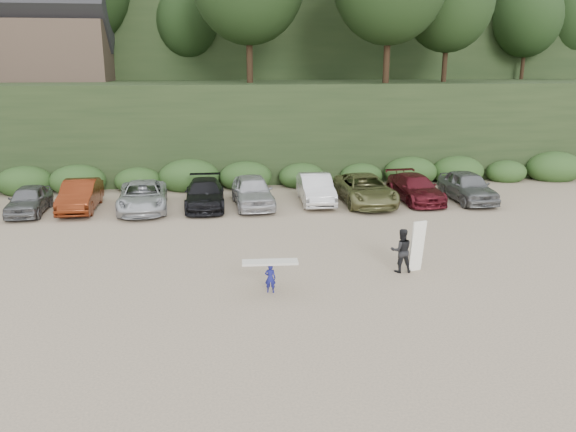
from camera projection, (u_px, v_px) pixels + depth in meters
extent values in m
plane|color=tan|center=(244.00, 276.00, 19.68)|extent=(120.00, 120.00, 0.00)
cube|color=black|center=(227.00, 124.00, 39.95)|extent=(80.00, 14.00, 6.00)
cube|color=black|center=(222.00, 55.00, 55.87)|extent=(90.00, 30.00, 16.00)
ellipsoid|color=black|center=(224.00, 5.00, 37.85)|extent=(66.00, 12.00, 10.00)
cube|color=#2B491E|center=(222.00, 178.00, 33.33)|extent=(46.20, 2.00, 1.20)
cube|color=brown|center=(52.00, 52.00, 39.10)|extent=(8.00, 6.00, 4.00)
imported|color=slate|center=(29.00, 200.00, 27.72)|extent=(1.78, 4.11, 1.38)
imported|color=#61230E|center=(80.00, 195.00, 28.34)|extent=(1.73, 4.64, 1.51)
imported|color=#B5B8BD|center=(143.00, 196.00, 28.32)|extent=(2.76, 5.31, 1.43)
imported|color=black|center=(205.00, 194.00, 28.90)|extent=(2.00, 4.88, 1.41)
imported|color=#B7B7BC|center=(253.00, 191.00, 29.06)|extent=(2.23, 4.88, 1.62)
imported|color=silver|center=(316.00, 189.00, 29.82)|extent=(1.73, 4.66, 1.52)
imported|color=olive|center=(365.00, 189.00, 29.68)|extent=(2.63, 5.51, 1.52)
imported|color=#56131C|center=(415.00, 188.00, 30.20)|extent=(2.28, 4.97, 1.41)
imported|color=slate|center=(467.00, 186.00, 30.22)|extent=(1.91, 4.72, 1.61)
imported|color=navy|center=(270.00, 278.00, 18.13)|extent=(0.40, 0.30, 0.98)
cube|color=silver|center=(270.00, 262.00, 17.99)|extent=(1.81, 0.58, 0.07)
imported|color=black|center=(401.00, 250.00, 19.87)|extent=(0.81, 0.65, 1.60)
cube|color=white|center=(417.00, 246.00, 19.86)|extent=(0.58, 0.41, 1.88)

